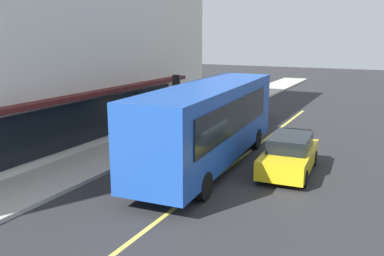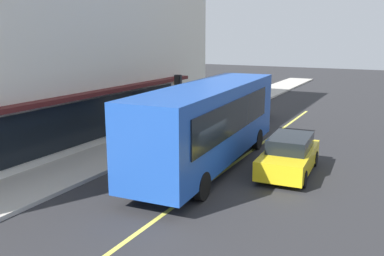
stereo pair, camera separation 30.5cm
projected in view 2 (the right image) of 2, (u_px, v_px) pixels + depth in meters
ground at (196, 191)px, 14.91m from camera, size 120.00×120.00×0.00m
sidewalk at (79, 167)px, 17.38m from camera, size 80.00×2.87×0.15m
lane_centre_stripe at (196, 191)px, 14.91m from camera, size 36.00×0.16×0.01m
storefront_building at (11, 9)px, 20.75m from camera, size 25.42×10.01×13.50m
bus at (210, 121)px, 17.30m from camera, size 11.26×3.16×3.50m
traffic_light at (179, 90)px, 22.89m from camera, size 0.30×0.52×3.20m
car_yellow at (289, 155)px, 16.73m from camera, size 4.40×2.06×1.52m
car_navy at (248, 108)px, 27.35m from camera, size 4.33×1.92×1.52m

